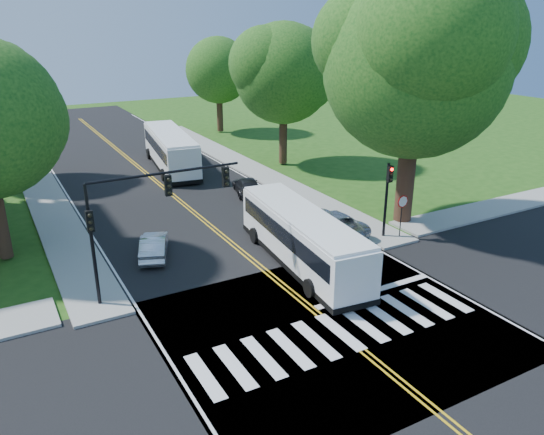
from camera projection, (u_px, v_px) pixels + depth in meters
ground at (333, 326)px, 22.31m from camera, size 140.00×140.00×0.00m
road at (184, 204)px, 37.05m from camera, size 14.00×96.00×0.01m
cross_road at (333, 326)px, 22.31m from camera, size 60.00×12.00×0.01m
center_line at (166, 189)px, 40.32m from camera, size 0.36×70.00×0.01m
edge_line_w at (72, 203)px, 37.23m from camera, size 0.12×70.00×0.01m
edge_line_e at (246, 177)px, 43.41m from camera, size 0.12×70.00×0.01m
crosswalk at (340, 332)px, 21.89m from camera, size 12.60×3.00×0.01m
stop_bar at (374, 291)px, 25.20m from camera, size 6.60×0.40×0.01m
sidewalk_nw at (44, 194)px, 38.98m from camera, size 2.60×40.00×0.15m
sidewalk_ne at (246, 166)px, 46.52m from camera, size 2.60×40.00×0.15m
sidewalk_xe at (512, 204)px, 36.94m from camera, size 20.00×2.60×0.15m
tree_ne_big at (416, 66)px, 30.48m from camera, size 10.80×10.80×14.91m
tree_east_mid at (284, 74)px, 44.43m from camera, size 8.40×8.40×11.93m
tree_east_far at (218, 70)px, 58.33m from camera, size 7.20×7.20×10.34m
signal_nw at (144, 207)px, 23.38m from camera, size 7.15×0.46×5.66m
signal_ne at (388, 190)px, 30.27m from camera, size 0.30×0.46×4.40m
stop_sign at (402, 206)px, 30.58m from camera, size 0.76×0.08×2.53m
bus_lead at (302, 237)px, 27.50m from camera, size 3.51×11.29×2.87m
bus_follow at (170, 149)px, 45.52m from camera, size 4.31×12.34×3.13m
hatchback at (154, 246)px, 28.66m from camera, size 2.62×4.05×1.26m
suv at (329, 223)px, 31.64m from camera, size 3.00×5.40×1.43m
dark_sedan at (247, 186)px, 38.99m from camera, size 2.82×4.55×1.23m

